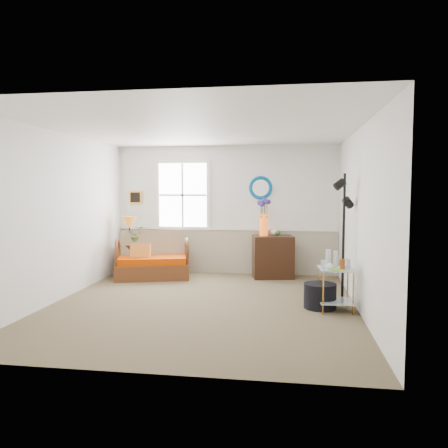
# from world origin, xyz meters

# --- Properties ---
(floor) EXTENTS (4.50, 5.00, 0.01)m
(floor) POSITION_xyz_m (0.00, 0.00, 0.00)
(floor) COLOR brown
(floor) RESTS_ON ground
(ceiling) EXTENTS (4.50, 5.00, 0.01)m
(ceiling) POSITION_xyz_m (0.00, 0.00, 2.60)
(ceiling) COLOR white
(ceiling) RESTS_ON walls
(walls) EXTENTS (4.51, 5.01, 2.60)m
(walls) POSITION_xyz_m (0.00, 0.00, 1.30)
(walls) COLOR white
(walls) RESTS_ON floor
(wainscot) EXTENTS (4.46, 0.02, 0.90)m
(wainscot) POSITION_xyz_m (0.00, 2.48, 0.45)
(wainscot) COLOR tan
(wainscot) RESTS_ON walls
(chair_rail) EXTENTS (4.46, 0.04, 0.06)m
(chair_rail) POSITION_xyz_m (0.00, 2.47, 0.92)
(chair_rail) COLOR white
(chair_rail) RESTS_ON walls
(window) EXTENTS (1.14, 0.06, 1.44)m
(window) POSITION_xyz_m (-0.90, 2.47, 1.60)
(window) COLOR white
(window) RESTS_ON walls
(picture) EXTENTS (0.28, 0.03, 0.28)m
(picture) POSITION_xyz_m (-1.92, 2.48, 1.55)
(picture) COLOR orange
(picture) RESTS_ON walls
(mirror) EXTENTS (0.47, 0.07, 0.47)m
(mirror) POSITION_xyz_m (0.70, 2.48, 1.75)
(mirror) COLOR #0264A6
(mirror) RESTS_ON walls
(loveseat) EXTENTS (1.54, 1.12, 0.90)m
(loveseat) POSITION_xyz_m (-1.34, 1.78, 0.45)
(loveseat) COLOR #572B16
(loveseat) RESTS_ON floor
(throw_pillow) EXTENTS (0.39, 0.13, 0.38)m
(throw_pillow) POSITION_xyz_m (-1.55, 1.67, 0.49)
(throw_pillow) COLOR #DD520F
(throw_pillow) RESTS_ON loveseat
(lamp_stand) EXTENTS (0.37, 0.37, 0.61)m
(lamp_stand) POSITION_xyz_m (-1.91, 2.05, 0.31)
(lamp_stand) COLOR black
(lamp_stand) RESTS_ON floor
(table_lamp) EXTENTS (0.39, 0.39, 0.56)m
(table_lamp) POSITION_xyz_m (-1.89, 2.04, 0.89)
(table_lamp) COLOR #BA671A
(table_lamp) RESTS_ON lamp_stand
(potted_plant) EXTENTS (0.46, 0.48, 0.29)m
(potted_plant) POSITION_xyz_m (-1.77, 2.04, 0.76)
(potted_plant) COLOR #356024
(potted_plant) RESTS_ON lamp_stand
(cabinet) EXTENTS (0.85, 0.63, 0.82)m
(cabinet) POSITION_xyz_m (0.97, 2.16, 0.41)
(cabinet) COLOR black
(cabinet) RESTS_ON floor
(flower_vase) EXTENTS (0.27, 0.27, 0.71)m
(flower_vase) POSITION_xyz_m (0.79, 2.17, 1.17)
(flower_vase) COLOR #D75112
(flower_vase) RESTS_ON cabinet
(side_table) EXTENTS (0.51, 0.51, 0.61)m
(side_table) POSITION_xyz_m (1.93, -0.06, 0.31)
(side_table) COLOR #B0842C
(side_table) RESTS_ON floor
(tabletop_items) EXTENTS (0.50, 0.50, 0.24)m
(tabletop_items) POSITION_xyz_m (1.92, -0.06, 0.73)
(tabletop_items) COLOR silver
(tabletop_items) RESTS_ON side_table
(floor_lamp) EXTENTS (0.36, 0.36, 1.95)m
(floor_lamp) POSITION_xyz_m (2.07, 0.37, 0.98)
(floor_lamp) COLOR black
(floor_lamp) RESTS_ON floor
(ottoman) EXTENTS (0.49, 0.49, 0.36)m
(ottoman) POSITION_xyz_m (1.72, 0.05, 0.18)
(ottoman) COLOR black
(ottoman) RESTS_ON floor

